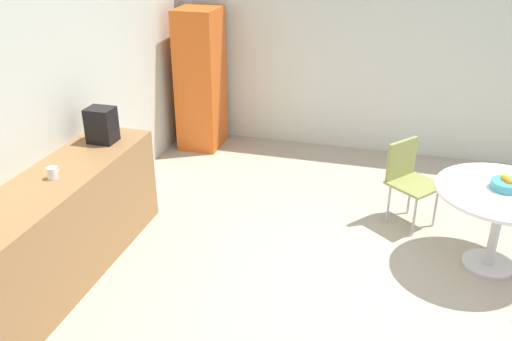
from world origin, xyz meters
TOP-DOWN VIEW (x-y plane):
  - ground_plane at (0.00, 0.00)m, footprint 6.00×6.00m
  - wall_back at (0.00, 3.00)m, footprint 6.00×0.10m
  - wall_side_right at (3.00, 0.00)m, footprint 0.10×6.00m
  - counter_block at (-0.60, 2.65)m, footprint 2.59×0.60m
  - locker_cabinet at (2.55, 2.55)m, footprint 0.60×0.50m
  - round_table at (0.62, -0.82)m, footprint 1.09×1.09m
  - chair_olive at (1.22, -0.06)m, footprint 0.59×0.59m
  - fruit_bowl at (0.65, -0.83)m, footprint 0.25×0.25m
  - mug_white at (-0.46, 2.64)m, footprint 0.13×0.08m
  - coffee_maker at (0.33, 2.65)m, footprint 0.20×0.24m

SIDE VIEW (x-z plane):
  - ground_plane at x=0.00m, z-range 0.00..0.00m
  - counter_block at x=-0.60m, z-range 0.00..0.90m
  - chair_olive at x=1.22m, z-range 0.11..0.94m
  - round_table at x=0.62m, z-range 0.23..0.97m
  - fruit_bowl at x=0.65m, z-range 0.73..0.84m
  - locker_cabinet at x=2.55m, z-range 0.00..1.76m
  - mug_white at x=-0.46m, z-range 0.90..1.00m
  - coffee_maker at x=0.33m, z-range 0.90..1.22m
  - wall_back at x=0.00m, z-range 0.00..2.60m
  - wall_side_right at x=3.00m, z-range 0.00..2.60m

